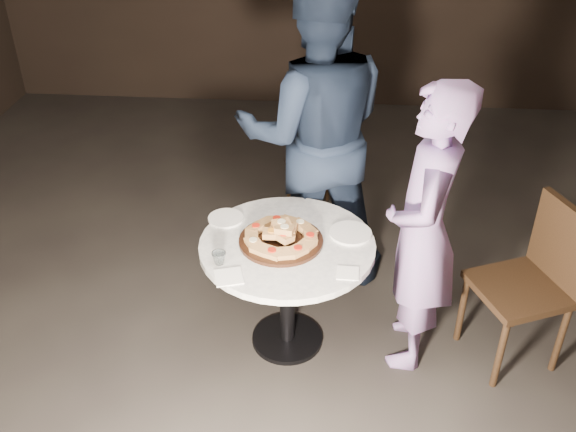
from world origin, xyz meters
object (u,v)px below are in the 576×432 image
at_px(focaccia_pile, 281,235).
at_px(chair_far, 321,165).
at_px(diner_teal, 423,232).
at_px(serving_board, 281,241).
at_px(water_glass, 219,258).
at_px(diner_navy, 314,134).
at_px(table, 287,262).
at_px(chair_right, 537,275).

relative_size(focaccia_pile, chair_far, 0.50).
xyz_separation_m(focaccia_pile, diner_teal, (0.71, -0.01, 0.06)).
bearing_deg(diner_teal, focaccia_pile, -82.76).
xyz_separation_m(serving_board, chair_far, (0.17, 1.28, -0.24)).
distance_m(water_glass, diner_navy, 1.04).
distance_m(table, water_glass, 0.41).
bearing_deg(diner_navy, chair_far, -99.93).
xyz_separation_m(table, water_glass, (-0.32, -0.20, 0.16)).
bearing_deg(serving_board, diner_navy, 79.47).
bearing_deg(focaccia_pile, table, 0.74).
bearing_deg(diner_navy, focaccia_pile, 72.87).
distance_m(serving_board, diner_teal, 0.72).
xyz_separation_m(serving_board, chair_right, (1.32, 0.03, -0.16)).
xyz_separation_m(diner_navy, diner_teal, (0.58, -0.72, -0.17)).
bearing_deg(diner_navy, serving_board, 72.78).
bearing_deg(table, chair_far, 84.08).
xyz_separation_m(water_glass, chair_right, (1.61, 0.23, -0.19)).
height_order(table, diner_navy, diner_navy).
height_order(focaccia_pile, chair_right, chair_right).
relative_size(serving_board, diner_teal, 0.27).
height_order(focaccia_pile, diner_teal, diner_teal).
relative_size(chair_far, diner_navy, 0.41).
distance_m(table, diner_teal, 0.72).
distance_m(serving_board, water_glass, 0.35).
relative_size(table, serving_board, 2.75).
xyz_separation_m(table, chair_right, (1.29, 0.03, -0.03)).
height_order(water_glass, diner_teal, diner_teal).
height_order(chair_right, diner_navy, diner_navy).
distance_m(chair_right, diner_navy, 1.44).
bearing_deg(chair_far, diner_teal, 89.68).
bearing_deg(water_glass, serving_board, 35.59).
distance_m(serving_board, chair_far, 1.31).
bearing_deg(table, diner_navy, 81.99).
relative_size(water_glass, diner_navy, 0.04).
distance_m(table, diner_navy, 0.83).
distance_m(diner_navy, diner_teal, 0.94).
height_order(focaccia_pile, water_glass, focaccia_pile).
bearing_deg(diner_teal, chair_far, -149.27).
relative_size(water_glass, chair_right, 0.08).
height_order(table, serving_board, serving_board).
distance_m(chair_far, diner_navy, 0.76).
distance_m(focaccia_pile, chair_right, 1.34).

